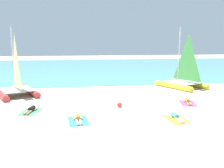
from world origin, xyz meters
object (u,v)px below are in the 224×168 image
at_px(sunbather_leftmost, 31,110).
at_px(towel_center_right, 176,119).
at_px(sailboat_red, 16,85).
at_px(sunbather_rightmost, 188,101).
at_px(sunbather_center_right, 176,117).
at_px(towel_rightmost, 188,103).
at_px(towel_center_left, 78,121).
at_px(sunbather_center_left, 78,119).
at_px(towel_leftmost, 31,112).
at_px(beach_ball, 120,105).
at_px(sailboat_yellow, 182,79).

relative_size(sunbather_leftmost, towel_center_right, 0.82).
distance_m(sailboat_red, sunbather_rightmost, 14.08).
distance_m(sunbather_center_right, towel_rightmost, 4.16).
distance_m(towel_center_left, sunbather_center_left, 0.14).
bearing_deg(towel_center_left, towel_rightmost, 19.41).
xyz_separation_m(sunbather_center_left, towel_center_right, (5.75, -0.64, -0.13)).
relative_size(towel_leftmost, sunbather_center_right, 1.22).
height_order(sunbather_leftmost, towel_center_left, sunbather_leftmost).
bearing_deg(towel_center_right, sunbather_rightmost, 55.28).
bearing_deg(sailboat_red, beach_ball, -56.55).
bearing_deg(sunbather_rightmost, beach_ball, -162.26).
relative_size(towel_center_right, towel_rightmost, 1.00).
bearing_deg(sailboat_red, towel_center_right, -61.52).
relative_size(sailboat_yellow, towel_leftmost, 3.16).
height_order(sailboat_yellow, sunbather_rightmost, sailboat_yellow).
bearing_deg(towel_center_right, towel_leftmost, 161.34).
bearing_deg(towel_leftmost, sunbather_rightmost, 2.77).
bearing_deg(towel_center_left, beach_ball, 41.73).
xyz_separation_m(sunbather_leftmost, sunbather_center_left, (3.03, -2.40, 0.00)).
xyz_separation_m(towel_rightmost, sunbather_rightmost, (0.02, 0.06, 0.13)).
height_order(towel_center_right, beach_ball, beach_ball).
bearing_deg(towel_center_right, sunbather_center_right, 91.85).
distance_m(towel_center_left, sunbather_rightmost, 8.69).
xyz_separation_m(sailboat_yellow, sunbather_center_right, (-4.81, -9.54, -0.76)).
height_order(towel_center_left, towel_center_right, same).
relative_size(sunbather_leftmost, sunbather_center_right, 1.00).
height_order(sunbather_leftmost, sunbather_rightmost, same).
distance_m(sunbather_leftmost, sunbather_center_right, 9.26).
xyz_separation_m(towel_leftmost, sunbather_rightmost, (11.23, 0.54, 0.13)).
height_order(sailboat_red, beach_ball, sailboat_red).
bearing_deg(sunbather_leftmost, towel_rightmost, 14.57).
distance_m(towel_leftmost, sunbather_leftmost, 0.14).
height_order(sunbather_leftmost, towel_rightmost, sunbather_leftmost).
distance_m(sailboat_yellow, sunbather_center_left, 13.87).
bearing_deg(sailboat_red, sunbather_rightmost, -43.84).
xyz_separation_m(sunbather_center_right, beach_ball, (-2.82, 3.11, 0.05)).
xyz_separation_m(sunbather_leftmost, beach_ball, (5.96, 0.15, 0.05)).
distance_m(towel_leftmost, sunbather_rightmost, 11.24).
relative_size(sailboat_yellow, sunbather_center_left, 3.83).
bearing_deg(towel_leftmost, towel_center_left, -38.20).
height_order(towel_leftmost, beach_ball, beach_ball).
xyz_separation_m(sailboat_yellow, towel_rightmost, (-2.39, -6.16, -0.89)).
height_order(sailboat_yellow, sunbather_center_right, sailboat_yellow).
relative_size(sunbather_leftmost, beach_ball, 4.37).
relative_size(sailboat_red, sunbather_rightmost, 3.80).
bearing_deg(sunbather_rightmost, sunbather_leftmost, -163.44).
bearing_deg(towel_leftmost, towel_rightmost, 2.45).
distance_m(towel_leftmost, sunbather_center_right, 9.26).
relative_size(towel_center_left, towel_center_right, 1.00).
distance_m(towel_leftmost, towel_center_right, 9.28).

